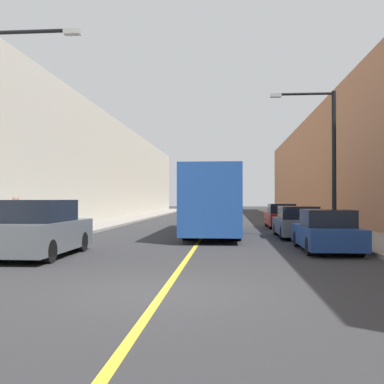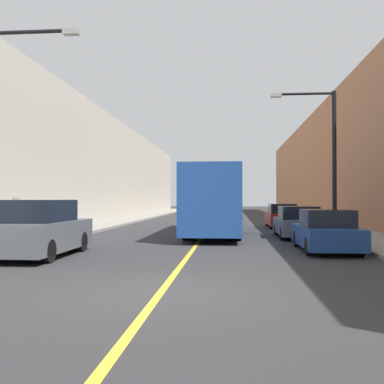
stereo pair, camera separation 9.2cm
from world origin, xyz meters
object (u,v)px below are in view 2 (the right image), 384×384
(bus, at_px, (215,200))
(car_right_far, at_px, (282,217))
(car_right_near, at_px, (326,232))
(pedestrian, at_px, (16,219))
(parked_suv_left, at_px, (39,230))
(street_lamp_right, at_px, (327,151))
(car_right_mid, at_px, (298,223))

(bus, bearing_deg, car_right_far, 53.81)
(car_right_far, bearing_deg, bus, -126.19)
(car_right_far, bearing_deg, car_right_near, -89.62)
(car_right_near, xyz_separation_m, pedestrian, (-11.39, 0.26, 0.41))
(bus, distance_m, parked_suv_left, 10.96)
(street_lamp_right, xyz_separation_m, pedestrian, (-12.54, -4.92, -2.99))
(parked_suv_left, bearing_deg, bus, 61.30)
(car_right_mid, bearing_deg, car_right_far, 89.40)
(bus, height_order, car_right_near, bus)
(car_right_mid, xyz_separation_m, pedestrian, (-11.23, -5.30, 0.40))
(car_right_mid, bearing_deg, pedestrian, -154.75)
(car_right_far, xyz_separation_m, street_lamp_right, (1.23, -7.70, 3.37))
(bus, distance_m, car_right_mid, 4.49)
(parked_suv_left, relative_size, pedestrian, 2.60)
(car_right_near, bearing_deg, pedestrian, 178.69)
(car_right_far, height_order, street_lamp_right, street_lamp_right)
(street_lamp_right, bearing_deg, bus, 157.74)
(car_right_far, height_order, pedestrian, pedestrian)
(car_right_near, distance_m, car_right_far, 12.88)
(car_right_far, bearing_deg, parked_suv_left, -121.59)
(bus, xyz_separation_m, street_lamp_right, (5.29, -2.16, 2.29))
(car_right_near, distance_m, pedestrian, 11.40)
(pedestrian, bearing_deg, parked_suv_left, -51.17)
(bus, relative_size, car_right_near, 2.76)
(parked_suv_left, xyz_separation_m, pedestrian, (-2.01, 2.49, 0.23))
(parked_suv_left, distance_m, car_right_far, 17.75)
(car_right_near, distance_m, street_lamp_right, 6.30)
(bus, relative_size, street_lamp_right, 1.78)
(parked_suv_left, xyz_separation_m, car_right_far, (9.30, 15.12, -0.15))
(parked_suv_left, bearing_deg, car_right_far, 58.41)
(car_right_far, relative_size, pedestrian, 2.66)
(car_right_far, bearing_deg, street_lamp_right, -80.90)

